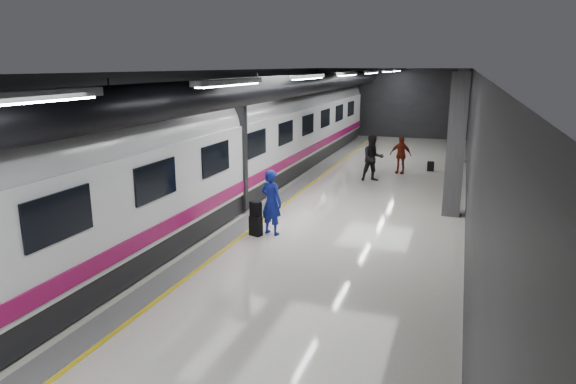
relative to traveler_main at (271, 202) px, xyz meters
The scene contains 9 objects.
ground 1.95m from the traveler_main, 81.87° to the left, with size 40.00×40.00×0.00m, color silver.
platform_hall 3.71m from the traveler_main, 90.95° to the left, with size 10.02×40.02×4.51m.
train 3.63m from the traveler_main, 150.57° to the left, with size 3.05×38.00×4.05m.
traveler_main is the anchor object (origin of this frame).
suitcase_main 0.80m from the traveler_main, 143.31° to the right, with size 0.35×0.22×0.56m, color black.
shoulder_bag 0.48m from the traveler_main, 144.75° to the right, with size 0.32×0.17×0.42m, color black.
traveler_far_a 7.98m from the traveler_main, 79.00° to the left, with size 0.93×0.72×1.91m, color black.
traveler_far_b 10.11m from the traveler_main, 76.11° to the left, with size 0.97×0.40×1.66m, color maroon.
suitcase_far 11.40m from the traveler_main, 71.04° to the left, with size 0.30×0.19×0.44m, color black.
Camera 1 is at (4.72, -14.76, 4.70)m, focal length 32.00 mm.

